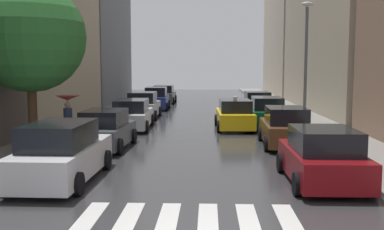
{
  "coord_description": "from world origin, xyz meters",
  "views": [
    {
      "loc": [
        0.45,
        -7.14,
        3.42
      ],
      "look_at": [
        -0.42,
        16.26,
        0.89
      ],
      "focal_mm": 41.98,
      "sensor_mm": 36.0,
      "label": 1
    }
  ],
  "objects": [
    {
      "name": "ground_plane",
      "position": [
        0.0,
        24.0,
        -0.02
      ],
      "size": [
        28.0,
        72.0,
        0.04
      ],
      "primitive_type": "cube",
      "color": "#343436"
    },
    {
      "name": "sidewalk_left",
      "position": [
        -6.5,
        24.0,
        0.07
      ],
      "size": [
        3.0,
        72.0,
        0.15
      ],
      "primitive_type": "cube",
      "color": "gray",
      "rests_on": "ground"
    },
    {
      "name": "sidewalk_right",
      "position": [
        6.5,
        24.0,
        0.07
      ],
      "size": [
        3.0,
        72.0,
        0.15
      ],
      "primitive_type": "cube",
      "color": "gray",
      "rests_on": "ground"
    },
    {
      "name": "crosswalk_stripes",
      "position": [
        0.0,
        2.65,
        0.01
      ],
      "size": [
        4.95,
        2.2,
        0.01
      ],
      "color": "silver",
      "rests_on": "ground"
    },
    {
      "name": "building_right_far",
      "position": [
        11.0,
        47.42,
        7.86
      ],
      "size": [
        6.0,
        16.51,
        15.72
      ],
      "primitive_type": "cube",
      "color": "#B2A38C",
      "rests_on": "ground"
    },
    {
      "name": "parked_car_left_nearest",
      "position": [
        -3.92,
        5.87,
        0.83
      ],
      "size": [
        2.15,
        4.78,
        1.79
      ],
      "rotation": [
        0.0,
        0.0,
        1.55
      ],
      "color": "silver",
      "rests_on": "ground"
    },
    {
      "name": "parked_car_left_second",
      "position": [
        -3.85,
        11.27,
        0.77
      ],
      "size": [
        2.1,
        4.18,
        1.64
      ],
      "rotation": [
        0.0,
        0.0,
        1.53
      ],
      "color": "#474C51",
      "rests_on": "ground"
    },
    {
      "name": "parked_car_left_third",
      "position": [
        -3.77,
        17.31,
        0.77
      ],
      "size": [
        2.22,
        4.84,
        1.63
      ],
      "rotation": [
        0.0,
        0.0,
        1.6
      ],
      "color": "silver",
      "rests_on": "ground"
    },
    {
      "name": "parked_car_left_fourth",
      "position": [
        -3.93,
        22.53,
        0.81
      ],
      "size": [
        2.11,
        4.07,
        1.74
      ],
      "rotation": [
        0.0,
        0.0,
        1.57
      ],
      "color": "#B2B7BF",
      "rests_on": "ground"
    },
    {
      "name": "parked_car_left_fifth",
      "position": [
        -3.75,
        28.71,
        0.83
      ],
      "size": [
        2.1,
        4.38,
        1.79
      ],
      "rotation": [
        0.0,
        0.0,
        1.6
      ],
      "color": "navy",
      "rests_on": "ground"
    },
    {
      "name": "parked_car_left_sixth",
      "position": [
        -3.78,
        35.11,
        0.78
      ],
      "size": [
        2.16,
        4.54,
        1.67
      ],
      "rotation": [
        0.0,
        0.0,
        1.57
      ],
      "color": "#474C51",
      "rests_on": "ground"
    },
    {
      "name": "parked_car_right_nearest",
      "position": [
        3.78,
        5.87,
        0.77
      ],
      "size": [
        2.16,
        4.09,
        1.65
      ],
      "rotation": [
        0.0,
        0.0,
        1.57
      ],
      "color": "maroon",
      "rests_on": "ground"
    },
    {
      "name": "parked_car_right_second",
      "position": [
        3.76,
        12.1,
        0.79
      ],
      "size": [
        2.12,
        4.12,
        1.7
      ],
      "rotation": [
        0.0,
        0.0,
        1.55
      ],
      "color": "brown",
      "rests_on": "ground"
    },
    {
      "name": "parked_car_right_third",
      "position": [
        3.76,
        18.4,
        0.8
      ],
      "size": [
        2.13,
        4.58,
        1.71
      ],
      "rotation": [
        0.0,
        0.0,
        1.55
      ],
      "color": "#0C4C2D",
      "rests_on": "ground"
    },
    {
      "name": "parked_car_right_fourth",
      "position": [
        3.84,
        24.42,
        0.79
      ],
      "size": [
        2.12,
        4.32,
        1.68
      ],
      "rotation": [
        0.0,
        0.0,
        1.59
      ],
      "color": "#0C4C2D",
      "rests_on": "ground"
    },
    {
      "name": "taxi_midroad",
      "position": [
        1.89,
        17.42,
        0.76
      ],
      "size": [
        2.17,
        4.46,
        1.81
      ],
      "rotation": [
        0.0,
        0.0,
        1.6
      ],
      "color": "yellow",
      "rests_on": "ground"
    },
    {
      "name": "pedestrian_foreground",
      "position": [
        -5.48,
        11.42,
        1.65
      ],
      "size": [
        1.02,
        1.02,
        2.06
      ],
      "rotation": [
        0.0,
        0.0,
        5.93
      ],
      "color": "navy",
      "rests_on": "sidewalk_left"
    },
    {
      "name": "street_tree_left",
      "position": [
        -6.64,
        10.59,
        4.58
      ],
      "size": [
        4.41,
        4.41,
        6.65
      ],
      "color": "#513823",
      "rests_on": "sidewalk_left"
    },
    {
      "name": "lamp_post_right",
      "position": [
        5.55,
        16.79,
        3.98
      ],
      "size": [
        0.6,
        0.28,
        6.62
      ],
      "color": "#595B60",
      "rests_on": "sidewalk_right"
    }
  ]
}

